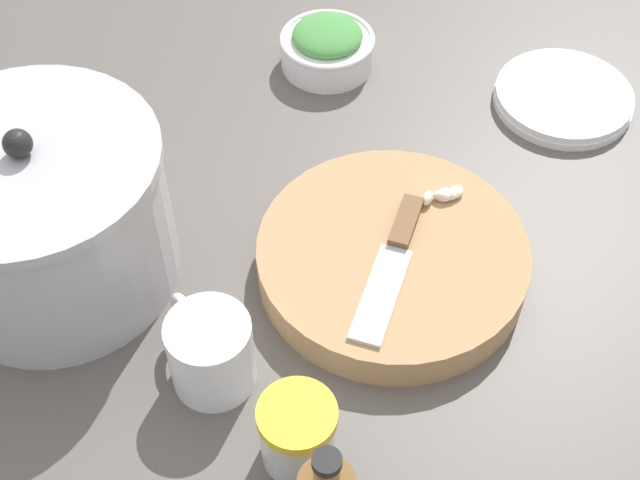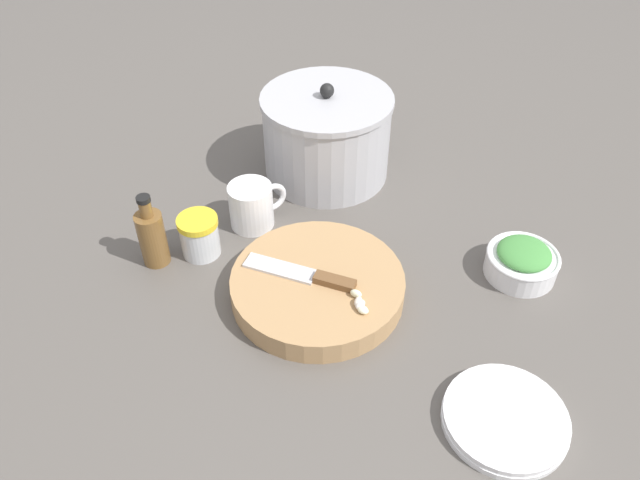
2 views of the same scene
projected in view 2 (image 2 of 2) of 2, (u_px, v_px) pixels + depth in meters
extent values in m
plane|color=#56514C|center=(326.00, 266.00, 1.11)|extent=(5.00, 5.00, 0.00)
cylinder|color=tan|center=(318.00, 286.00, 1.04)|extent=(0.29, 0.29, 0.04)
cube|color=brown|center=(335.00, 282.00, 1.01)|extent=(0.07, 0.02, 0.01)
cube|color=silver|center=(280.00, 269.00, 1.04)|extent=(0.12, 0.04, 0.01)
ellipsoid|color=#ECEBC1|center=(356.00, 294.00, 0.99)|extent=(0.02, 0.01, 0.01)
ellipsoid|color=#F0EAC6|center=(363.00, 310.00, 0.97)|extent=(0.02, 0.02, 0.01)
ellipsoid|color=silver|center=(360.00, 305.00, 0.97)|extent=(0.02, 0.02, 0.01)
ellipsoid|color=silver|center=(358.00, 302.00, 0.98)|extent=(0.01, 0.02, 0.01)
cylinder|color=white|center=(521.00, 265.00, 1.08)|extent=(0.12, 0.12, 0.04)
torus|color=white|center=(524.00, 256.00, 1.07)|extent=(0.13, 0.13, 0.01)
ellipsoid|color=#478E42|center=(524.00, 253.00, 1.06)|extent=(0.09, 0.09, 0.03)
cylinder|color=silver|center=(200.00, 238.00, 1.11)|extent=(0.07, 0.07, 0.07)
cylinder|color=yellow|center=(197.00, 222.00, 1.09)|extent=(0.07, 0.07, 0.01)
cylinder|color=white|center=(251.00, 206.00, 1.17)|extent=(0.08, 0.08, 0.09)
torus|color=white|center=(272.00, 197.00, 1.18)|extent=(0.05, 0.05, 0.06)
cylinder|color=white|center=(504.00, 421.00, 0.87)|extent=(0.18, 0.18, 0.01)
cylinder|color=white|center=(506.00, 417.00, 0.86)|extent=(0.17, 0.17, 0.01)
cylinder|color=brown|center=(153.00, 239.00, 1.08)|extent=(0.05, 0.05, 0.10)
cylinder|color=brown|center=(145.00, 209.00, 1.04)|extent=(0.02, 0.02, 0.03)
cylinder|color=black|center=(143.00, 199.00, 1.03)|extent=(0.02, 0.02, 0.01)
cylinder|color=#B2B2B7|center=(327.00, 139.00, 1.27)|extent=(0.25, 0.25, 0.16)
cylinder|color=#B2B2B7|center=(327.00, 100.00, 1.21)|extent=(0.26, 0.26, 0.01)
sphere|color=black|center=(327.00, 91.00, 1.19)|extent=(0.03, 0.03, 0.03)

